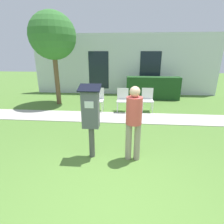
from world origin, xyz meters
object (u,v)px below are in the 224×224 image
Objects in this scene: outdoor_chair_left at (98,98)px; outdoor_chair_middle at (123,98)px; outdoor_chair_right at (147,98)px; parking_meter at (91,113)px; person_standing at (134,118)px.

outdoor_chair_left is 0.96m from outdoor_chair_middle.
outdoor_chair_left is 1.93m from outdoor_chair_right.
person_standing is at bearing -1.58° from parking_meter.
person_standing is 1.76× the size of outdoor_chair_right.
person_standing is (0.88, -0.02, -0.09)m from parking_meter.
outdoor_chair_middle is 1.00× the size of outdoor_chair_right.
outdoor_chair_left is at bearing 96.85° from parking_meter.
parking_meter is at bearing -149.34° from person_standing.
parking_meter reaches higher than outdoor_chair_left.
parking_meter reaches higher than outdoor_chair_right.
parking_meter is 3.38m from outdoor_chair_middle.
parking_meter reaches higher than outdoor_chair_middle.
parking_meter is 1.77× the size of outdoor_chair_right.
outdoor_chair_middle is at bearing -175.53° from outdoor_chair_right.
outdoor_chair_left and outdoor_chair_right have the same top height.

